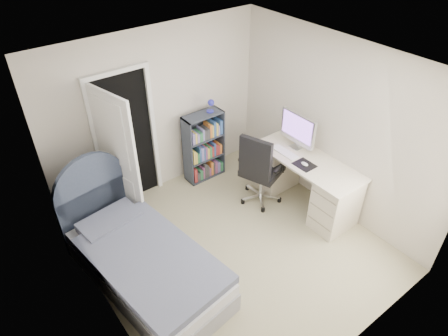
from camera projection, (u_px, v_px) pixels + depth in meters
room_shell at (236, 173)px, 4.59m from camera, size 3.50×3.70×2.60m
door at (121, 152)px, 5.32m from camera, size 0.92×0.81×2.06m
bed at (142, 260)px, 4.76m from camera, size 1.28×2.28×1.34m
nightstand at (99, 196)px, 5.52m from camera, size 0.45×0.45×0.65m
floor_lamp at (118, 174)px, 5.62m from camera, size 0.22×0.22×1.53m
bookcase at (204, 149)px, 6.32m from camera, size 0.64×0.27×1.35m
desk at (305, 180)px, 5.81m from camera, size 0.66×1.64×1.35m
office_chair at (259, 167)px, 5.69m from camera, size 0.68×0.69×1.19m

